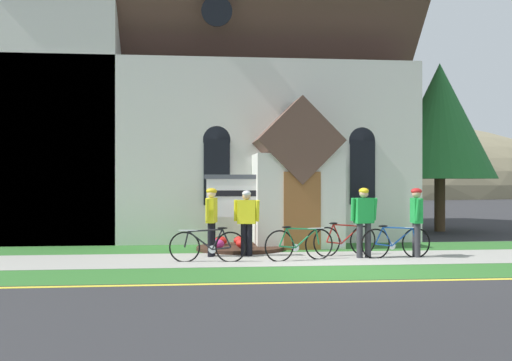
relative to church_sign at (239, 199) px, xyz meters
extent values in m
plane|color=#2B2B2D|center=(1.90, -0.16, -1.35)|extent=(140.00, 140.00, 0.00)
cube|color=#99968E|center=(-0.57, -2.29, -1.34)|extent=(32.00, 2.57, 0.01)
cube|color=#2D6628|center=(-0.57, -4.53, -1.35)|extent=(32.00, 1.92, 0.01)
cube|color=#2D6628|center=(-0.57, 0.06, -1.35)|extent=(24.00, 2.14, 0.01)
cube|color=yellow|center=(-0.57, -5.64, -1.35)|extent=(28.00, 0.16, 0.01)
cube|color=silver|center=(-0.57, 6.48, 1.38)|extent=(12.37, 10.69, 5.47)
cube|color=brown|center=(-0.57, 6.48, 5.99)|extent=(12.87, 10.89, 10.89)
cube|color=silver|center=(-5.11, 2.77, 4.57)|extent=(3.28, 3.28, 11.83)
cube|color=silver|center=(1.66, 0.33, -0.05)|extent=(2.40, 1.60, 2.60)
cube|color=brown|center=(1.66, 0.33, 1.60)|extent=(2.40, 1.80, 2.40)
cube|color=brown|center=(1.66, -0.49, -0.30)|extent=(1.00, 0.06, 2.10)
cube|color=black|center=(-0.57, 1.10, 0.75)|extent=(0.76, 0.06, 1.90)
cone|color=black|center=(-0.57, 1.10, 1.70)|extent=(0.80, 0.06, 0.80)
cube|color=black|center=(3.76, 1.10, 0.75)|extent=(0.76, 0.06, 1.90)
cone|color=black|center=(3.76, 1.10, 1.70)|extent=(0.80, 0.06, 0.80)
cylinder|color=black|center=(-0.57, 1.10, 5.43)|extent=(0.90, 0.06, 0.90)
cube|color=#474C56|center=(-0.75, 0.05, -0.91)|extent=(0.12, 0.12, 0.87)
cube|color=#474C56|center=(0.75, -0.05, -0.91)|extent=(0.12, 0.12, 0.87)
cube|color=white|center=(0.00, 0.00, 0.04)|extent=(1.79, 0.19, 1.04)
cube|color=#474C56|center=(0.00, 0.00, 0.62)|extent=(1.91, 0.24, 0.12)
cube|color=black|center=(0.00, -0.04, 0.16)|extent=(1.43, 0.10, 0.16)
cylinder|color=#382319|center=(0.00, -0.33, -1.30)|extent=(2.33, 2.33, 0.10)
ellipsoid|color=red|center=(0.76, -0.18, -1.13)|extent=(0.36, 0.36, 0.24)
ellipsoid|color=red|center=(0.03, 0.06, -1.13)|extent=(0.36, 0.36, 0.24)
ellipsoid|color=red|center=(-0.50, 0.05, -1.13)|extent=(0.36, 0.36, 0.24)
ellipsoid|color=#CC338C|center=(-0.63, -0.81, -1.13)|extent=(0.36, 0.36, 0.24)
ellipsoid|color=red|center=(0.04, -0.75, -1.13)|extent=(0.36, 0.36, 0.24)
torus|color=black|center=(-0.40, -2.71, -1.01)|extent=(0.72, 0.11, 0.72)
torus|color=black|center=(-1.45, -2.60, -1.01)|extent=(0.72, 0.11, 0.72)
cylinder|color=black|center=(-1.09, -2.64, -0.85)|extent=(0.57, 0.10, 0.44)
cylinder|color=black|center=(-0.98, -2.65, -0.62)|extent=(0.78, 0.12, 0.08)
cylinder|color=black|center=(-0.70, -2.68, -0.83)|extent=(0.27, 0.06, 0.47)
cylinder|color=black|center=(-0.61, -2.69, -1.03)|extent=(0.43, 0.08, 0.09)
cylinder|color=black|center=(-0.49, -2.70, -0.81)|extent=(0.22, 0.06, 0.42)
cylinder|color=black|center=(-1.40, -2.60, -0.83)|extent=(0.12, 0.05, 0.37)
ellipsoid|color=black|center=(-0.59, -2.69, -0.57)|extent=(0.25, 0.11, 0.05)
cylinder|color=silver|center=(-1.36, -2.61, -0.63)|extent=(0.44, 0.08, 0.03)
cylinder|color=silver|center=(-0.82, -2.67, -1.06)|extent=(0.18, 0.04, 0.18)
torus|color=black|center=(3.07, -2.46, -1.00)|extent=(0.74, 0.11, 0.74)
torus|color=black|center=(4.11, -2.35, -1.00)|extent=(0.74, 0.11, 0.74)
cylinder|color=#194CA5|center=(3.76, -2.38, -0.85)|extent=(0.57, 0.10, 0.44)
cylinder|color=#194CA5|center=(3.65, -2.40, -0.62)|extent=(0.77, 0.12, 0.08)
cylinder|color=#194CA5|center=(3.38, -2.43, -0.83)|extent=(0.26, 0.06, 0.46)
cylinder|color=#194CA5|center=(3.28, -2.44, -1.03)|extent=(0.42, 0.08, 0.09)
cylinder|color=#194CA5|center=(3.17, -2.45, -0.80)|extent=(0.22, 0.06, 0.41)
cylinder|color=#194CA5|center=(4.07, -2.35, -0.82)|extent=(0.12, 0.05, 0.36)
ellipsoid|color=black|center=(3.26, -2.44, -0.57)|extent=(0.25, 0.11, 0.05)
cylinder|color=silver|center=(4.03, -2.36, -0.62)|extent=(0.44, 0.07, 0.03)
cylinder|color=silver|center=(3.49, -2.41, -1.05)|extent=(0.18, 0.04, 0.18)
torus|color=black|center=(0.72, -2.73, -1.00)|extent=(0.72, 0.25, 0.74)
torus|color=black|center=(1.71, -2.43, -1.00)|extent=(0.72, 0.25, 0.74)
cylinder|color=#19723F|center=(1.37, -2.53, -0.84)|extent=(0.55, 0.20, 0.44)
cylinder|color=#19723F|center=(1.26, -2.56, -0.61)|extent=(0.74, 0.26, 0.08)
cylinder|color=#19723F|center=(1.01, -2.64, -0.82)|extent=(0.26, 0.11, 0.47)
cylinder|color=#19723F|center=(0.92, -2.67, -1.02)|extent=(0.41, 0.16, 0.09)
cylinder|color=#19723F|center=(0.81, -2.70, -0.79)|extent=(0.22, 0.10, 0.42)
cylinder|color=#19723F|center=(1.67, -2.44, -0.82)|extent=(0.12, 0.07, 0.37)
ellipsoid|color=black|center=(0.90, -2.68, -0.56)|extent=(0.25, 0.15, 0.05)
cylinder|color=silver|center=(1.63, -2.45, -0.62)|extent=(0.43, 0.16, 0.03)
cylinder|color=silver|center=(1.12, -2.61, -1.05)|extent=(0.18, 0.07, 0.18)
torus|color=black|center=(2.01, -1.92, -1.00)|extent=(0.72, 0.24, 0.74)
torus|color=black|center=(3.00, -1.63, -1.00)|extent=(0.72, 0.24, 0.74)
cylinder|color=#A51E19|center=(2.66, -1.73, -0.84)|extent=(0.55, 0.19, 0.44)
cylinder|color=#A51E19|center=(2.55, -1.76, -0.60)|extent=(0.74, 0.25, 0.10)
cylinder|color=#A51E19|center=(2.30, -1.83, -0.81)|extent=(0.26, 0.11, 0.49)
cylinder|color=#A51E19|center=(2.21, -1.86, -1.02)|extent=(0.41, 0.15, 0.09)
cylinder|color=#A51E19|center=(2.10, -1.89, -0.78)|extent=(0.22, 0.10, 0.44)
cylinder|color=#A51E19|center=(2.96, -1.64, -0.81)|extent=(0.12, 0.07, 0.37)
ellipsoid|color=black|center=(2.19, -1.87, -0.54)|extent=(0.25, 0.14, 0.05)
cylinder|color=silver|center=(2.92, -1.65, -0.61)|extent=(0.43, 0.15, 0.03)
cylinder|color=silver|center=(2.41, -1.80, -1.05)|extent=(0.18, 0.07, 0.18)
cylinder|color=black|center=(-0.78, -1.56, -0.93)|extent=(0.15, 0.15, 0.83)
cylinder|color=black|center=(-0.83, -1.76, -0.93)|extent=(0.15, 0.15, 0.83)
cube|color=yellow|center=(-0.80, -1.66, -0.22)|extent=(0.31, 0.50, 0.61)
sphere|color=beige|center=(-0.80, -1.66, 0.20)|extent=(0.21, 0.21, 0.21)
ellipsoid|color=gold|center=(-0.80, -1.66, 0.25)|extent=(0.32, 0.28, 0.15)
cylinder|color=yellow|center=(-0.70, -1.40, -0.18)|extent=(0.09, 0.09, 0.55)
cylinder|color=yellow|center=(-0.91, -1.93, -0.18)|extent=(0.09, 0.21, 0.55)
cylinder|color=#2D2D33|center=(4.15, -2.20, -0.93)|extent=(0.15, 0.15, 0.83)
cylinder|color=#2D2D33|center=(4.13, -2.38, -0.93)|extent=(0.15, 0.15, 0.83)
cube|color=green|center=(4.14, -2.29, -0.21)|extent=(0.25, 0.49, 0.61)
sphere|color=tan|center=(4.14, -2.29, 0.20)|extent=(0.21, 0.21, 0.21)
ellipsoid|color=red|center=(4.14, -2.29, 0.25)|extent=(0.29, 0.25, 0.15)
cylinder|color=green|center=(4.21, -2.01, -0.18)|extent=(0.09, 0.10, 0.55)
cylinder|color=green|center=(4.07, -2.57, -0.18)|extent=(0.09, 0.22, 0.55)
cylinder|color=black|center=(-0.01, -1.65, -0.95)|extent=(0.15, 0.15, 0.80)
cylinder|color=black|center=(0.13, -1.68, -0.95)|extent=(0.15, 0.15, 0.80)
cube|color=yellow|center=(0.06, -1.67, -0.26)|extent=(0.48, 0.28, 0.58)
sphere|color=tan|center=(0.06, -1.67, 0.14)|extent=(0.21, 0.21, 0.21)
ellipsoid|color=silver|center=(0.06, -1.67, 0.19)|extent=(0.26, 0.30, 0.14)
cylinder|color=yellow|center=(-0.21, -1.57, -0.23)|extent=(0.09, 0.14, 0.53)
cylinder|color=yellow|center=(0.32, -1.76, -0.23)|extent=(0.09, 0.20, 0.53)
cylinder|color=#2D2D33|center=(2.94, -2.27, -0.93)|extent=(0.15, 0.15, 0.84)
cylinder|color=#2D2D33|center=(2.72, -2.34, -0.93)|extent=(0.15, 0.15, 0.84)
cube|color=green|center=(2.83, -2.30, -0.21)|extent=(0.51, 0.33, 0.61)
sphere|color=tan|center=(2.83, -2.30, 0.20)|extent=(0.22, 0.22, 0.22)
ellipsoid|color=gold|center=(2.83, -2.30, 0.26)|extent=(0.30, 0.32, 0.15)
cylinder|color=green|center=(3.12, -2.26, -0.18)|extent=(0.09, 0.22, 0.55)
cylinder|color=green|center=(2.55, -2.35, -0.18)|extent=(0.09, 0.14, 0.55)
cylinder|color=#4C3823|center=(7.76, 4.96, -0.38)|extent=(0.39, 0.39, 1.93)
cone|color=#23662D|center=(7.76, 4.96, 2.70)|extent=(4.06, 4.06, 4.24)
ellipsoid|color=#847A5B|center=(5.59, 59.76, -1.35)|extent=(89.89, 45.28, 21.15)
camera|label=1|loc=(-1.26, -16.63, 0.52)|focal=42.89mm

